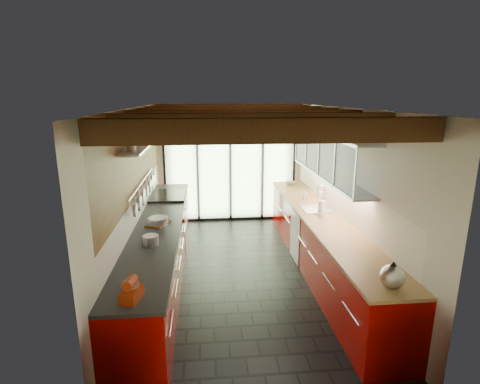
{
  "coord_description": "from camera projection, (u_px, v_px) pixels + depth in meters",
  "views": [
    {
      "loc": [
        -0.56,
        -5.48,
        2.77
      ],
      "look_at": [
        -0.0,
        0.4,
        1.25
      ],
      "focal_mm": 28.0,
      "sensor_mm": 36.0,
      "label": 1
    }
  ],
  "objects": [
    {
      "name": "left_wall_fixtures",
      "position": [
        145.0,
        162.0,
        5.72
      ],
      "size": [
        0.28,
        2.6,
        0.96
      ],
      "color": "silver",
      "rests_on": "ground"
    },
    {
      "name": "bowl",
      "position": [
        290.0,
        183.0,
        8.07
      ],
      "size": [
        0.27,
        0.27,
        0.05
      ],
      "primitive_type": "imported",
      "rotation": [
        0.0,
        0.0,
        -0.23
      ],
      "color": "silver",
      "rests_on": "right_counter"
    },
    {
      "name": "pot_small",
      "position": [
        158.0,
        221.0,
        5.52
      ],
      "size": [
        0.32,
        0.32,
        0.11
      ],
      "primitive_type": "cylinder",
      "rotation": [
        0.0,
        0.0,
        -0.1
      ],
      "color": "silver",
      "rests_on": "left_counter"
    },
    {
      "name": "soap_bottle",
      "position": [
        305.0,
        195.0,
        6.89
      ],
      "size": [
        0.08,
        0.08,
        0.17
      ],
      "primitive_type": "imported",
      "rotation": [
        0.0,
        0.0,
        0.03
      ],
      "color": "silver",
      "rests_on": "right_counter"
    },
    {
      "name": "paper_towel",
      "position": [
        322.0,
        208.0,
        5.93
      ],
      "size": [
        0.14,
        0.14,
        0.29
      ],
      "color": "white",
      "rests_on": "right_counter"
    },
    {
      "name": "glass_door",
      "position": [
        230.0,
        148.0,
        8.2
      ],
      "size": [
        2.95,
        0.1,
        2.9
      ],
      "color": "#C6EAAD",
      "rests_on": "ground"
    },
    {
      "name": "ground",
      "position": [
        242.0,
        273.0,
        6.02
      ],
      "size": [
        5.5,
        5.5,
        0.0
      ],
      "primitive_type": "plane",
      "color": "black",
      "rests_on": "ground"
    },
    {
      "name": "room_shell",
      "position": [
        243.0,
        173.0,
        5.61
      ],
      "size": [
        5.5,
        5.5,
        5.5
      ],
      "color": "silver",
      "rests_on": "ground"
    },
    {
      "name": "left_counter",
      "position": [
        161.0,
        250.0,
        5.79
      ],
      "size": [
        0.68,
        5.0,
        0.92
      ],
      "color": "#9A0400",
      "rests_on": "ground"
    },
    {
      "name": "pot_large",
      "position": [
        151.0,
        240.0,
        4.77
      ],
      "size": [
        0.25,
        0.25,
        0.13
      ],
      "primitive_type": "cylinder",
      "rotation": [
        0.0,
        0.0,
        -0.31
      ],
      "color": "silver",
      "rests_on": "left_counter"
    },
    {
      "name": "ceiling_beams",
      "position": [
        240.0,
        116.0,
        5.77
      ],
      "size": [
        3.14,
        5.06,
        4.9
      ],
      "color": "#593316",
      "rests_on": "ground"
    },
    {
      "name": "range_stove",
      "position": [
        169.0,
        219.0,
        7.19
      ],
      "size": [
        0.66,
        0.9,
        0.97
      ],
      "color": "silver",
      "rests_on": "ground"
    },
    {
      "name": "cutting_board",
      "position": [
        158.0,
        224.0,
        5.53
      ],
      "size": [
        0.37,
        0.42,
        0.03
      ],
      "primitive_type": "cube",
      "rotation": [
        0.0,
        0.0,
        -0.39
      ],
      "color": "brown",
      "rests_on": "left_counter"
    },
    {
      "name": "kettle",
      "position": [
        392.0,
        275.0,
        3.71
      ],
      "size": [
        0.32,
        0.34,
        0.29
      ],
      "color": "silver",
      "rests_on": "right_counter"
    },
    {
      "name": "stand_mixer",
      "position": [
        131.0,
        290.0,
        3.49
      ],
      "size": [
        0.2,
        0.28,
        0.23
      ],
      "color": "#AC300D",
      "rests_on": "left_counter"
    },
    {
      "name": "sink_assembly",
      "position": [
        316.0,
        207.0,
        6.29
      ],
      "size": [
        0.45,
        0.52,
        0.43
      ],
      "color": "silver",
      "rests_on": "right_counter"
    },
    {
      "name": "upper_cabinets_right",
      "position": [
        330.0,
        155.0,
        5.98
      ],
      "size": [
        0.34,
        3.0,
        3.0
      ],
      "color": "silver",
      "rests_on": "ground"
    },
    {
      "name": "right_counter",
      "position": [
        321.0,
        244.0,
        6.02
      ],
      "size": [
        0.68,
        5.0,
        0.92
      ],
      "color": "#9A0400",
      "rests_on": "ground"
    }
  ]
}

